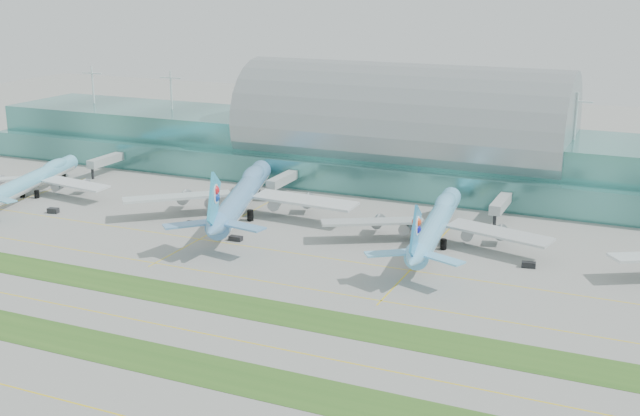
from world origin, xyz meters
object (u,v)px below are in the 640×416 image
at_px(terminal, 402,143).
at_px(airliner_a, 34,179).
at_px(airliner_b, 242,194).
at_px(airliner_c, 436,222).

xyz_separation_m(terminal, airliner_a, (-109.50, -69.93, -8.47)).
bearing_deg(airliner_a, airliner_b, -9.13).
relative_size(terminal, airliner_b, 4.13).
relative_size(terminal, airliner_a, 5.08).
bearing_deg(airliner_b, airliner_c, -19.79).
xyz_separation_m(terminal, airliner_b, (-31.36, -63.18, -7.05)).
bearing_deg(airliner_c, airliner_b, 171.33).
bearing_deg(airliner_c, airliner_a, 175.12).
bearing_deg(airliner_b, terminal, 45.71).
relative_size(airliner_a, airliner_c, 0.90).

